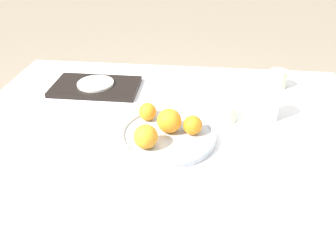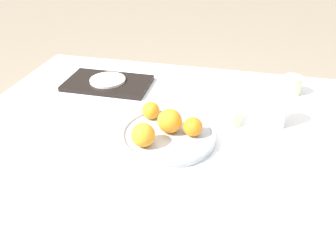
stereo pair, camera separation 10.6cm
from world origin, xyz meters
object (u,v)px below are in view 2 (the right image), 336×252
(side_plate, at_px, (108,80))
(orange_2, at_px, (151,111))
(orange_3, at_px, (193,127))
(napkin, at_px, (243,101))
(serving_tray, at_px, (108,83))
(orange_1, at_px, (143,135))
(water_glass, at_px, (276,110))
(orange_0, at_px, (170,121))
(cup_1, at_px, (292,85))
(fruit_platter, at_px, (168,135))
(cup_0, at_px, (230,116))

(side_plate, bearing_deg, orange_2, -43.41)
(orange_3, height_order, napkin, orange_3)
(orange_2, bearing_deg, serving_tray, 136.59)
(orange_2, height_order, side_plate, orange_2)
(orange_1, distance_m, orange_3, 0.17)
(orange_1, bearing_deg, serving_tray, 124.75)
(water_glass, height_order, napkin, water_glass)
(orange_0, distance_m, cup_1, 0.59)
(fruit_platter, distance_m, orange_1, 0.11)
(orange_1, height_order, side_plate, orange_1)
(orange_0, height_order, water_glass, water_glass)
(water_glass, xyz_separation_m, cup_0, (-0.15, -0.02, -0.03))
(fruit_platter, relative_size, water_glass, 2.71)
(orange_1, bearing_deg, cup_1, 46.42)
(cup_1, bearing_deg, orange_2, -145.26)
(cup_1, bearing_deg, fruit_platter, -134.47)
(orange_0, bearing_deg, cup_1, 44.66)
(orange_1, relative_size, napkin, 0.55)
(orange_1, relative_size, orange_2, 1.21)
(napkin, bearing_deg, orange_0, -128.41)
(fruit_platter, bearing_deg, orange_0, 81.02)
(side_plate, bearing_deg, orange_1, -55.25)
(orange_0, relative_size, orange_3, 1.27)
(fruit_platter, bearing_deg, water_glass, 25.81)
(orange_1, distance_m, water_glass, 0.47)
(fruit_platter, xyz_separation_m, side_plate, (-0.34, 0.33, 0.01))
(orange_0, relative_size, napkin, 0.59)
(water_glass, xyz_separation_m, cup_1, (0.08, 0.26, -0.02))
(orange_0, distance_m, napkin, 0.38)
(orange_1, relative_size, side_plate, 0.49)
(orange_1, relative_size, water_glass, 0.64)
(serving_tray, bearing_deg, orange_0, -42.35)
(cup_1, bearing_deg, water_glass, -106.16)
(orange_0, distance_m, water_glass, 0.37)
(water_glass, height_order, cup_0, water_glass)
(orange_3, height_order, serving_tray, orange_3)
(fruit_platter, height_order, orange_0, orange_0)
(orange_0, xyz_separation_m, napkin, (0.23, 0.29, -0.06))
(cup_0, bearing_deg, serving_tray, 160.66)
(orange_0, height_order, orange_3, orange_0)
(orange_1, xyz_separation_m, orange_2, (-0.02, 0.16, -0.01))
(orange_1, relative_size, orange_3, 1.19)
(fruit_platter, height_order, cup_1, cup_1)
(fruit_platter, relative_size, side_plate, 2.10)
(side_plate, xyz_separation_m, cup_1, (0.76, 0.10, 0.01))
(serving_tray, distance_m, napkin, 0.58)
(orange_2, distance_m, water_glass, 0.43)
(fruit_platter, relative_size, napkin, 2.34)
(serving_tray, bearing_deg, water_glass, -13.32)
(fruit_platter, xyz_separation_m, serving_tray, (-0.34, 0.33, -0.00))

